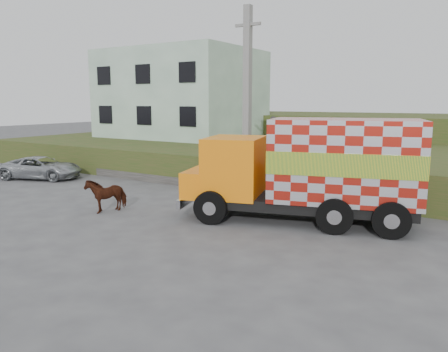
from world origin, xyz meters
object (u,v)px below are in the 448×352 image
Objects in this scene: cargo_truck at (311,170)px; pedestrian at (274,135)px; cow at (106,194)px; utility_pole at (247,100)px; suv at (41,168)px.

pedestrian is (-3.97, 5.34, 0.62)m from cargo_truck.
cow is at bearing 89.01° from pedestrian.
cargo_truck is at bearing -37.22° from utility_pole.
pedestrian is at bearing 82.49° from utility_pole.
cargo_truck is 5.56× the size of cow.
cargo_truck is at bearing 36.32° from cow.
suv is (-8.02, 2.96, -0.04)m from cow.
suv is (-14.95, 0.39, -1.20)m from cargo_truck.
cargo_truck is 6.68m from pedestrian.
cargo_truck is at bearing 146.10° from pedestrian.
utility_pole is at bearing 81.11° from cow.
pedestrian is (0.28, 2.12, -1.67)m from utility_pole.
utility_pole reaches higher than cow.
cargo_truck is 4.50× the size of pedestrian.
utility_pole is 5.49× the size of cow.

